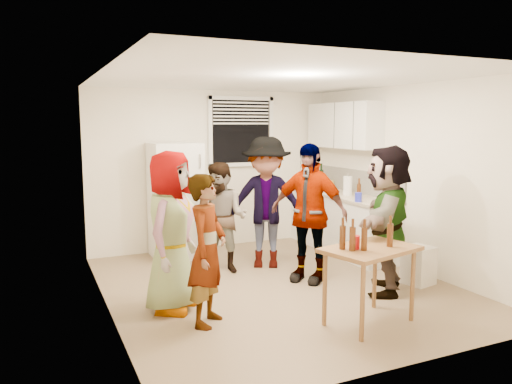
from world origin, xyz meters
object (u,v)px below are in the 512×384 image
kettle (326,191)px  serving_table (368,323)px  red_cup (355,249)px  guest_grey (172,309)px  guest_stripe (208,323)px  guest_back_right (266,266)px  beer_bottle_table (364,250)px  guest_back_left (223,271)px  beer_bottle_counter (359,199)px  blue_cup (358,202)px  guest_black (307,280)px  trash_bin (419,264)px  refrigerator (175,200)px  guest_orange (385,291)px  wine_bottle (321,188)px

kettle → serving_table: bearing=-96.5°
red_cup → guest_grey: 2.05m
guest_stripe → guest_back_right: guest_back_right is taller
beer_bottle_table → guest_grey: bearing=141.6°
guest_stripe → guest_back_right: bearing=-2.1°
serving_table → guest_back_left: bearing=107.4°
beer_bottle_counter → blue_cup: bearing=-127.1°
kettle → beer_bottle_counter: bearing=-74.9°
guest_back_left → guest_black: 1.17m
kettle → guest_black: size_ratio=0.15×
guest_stripe → guest_black: (1.60, 0.79, 0.00)m
kettle → blue_cup: (-0.21, -1.16, -0.00)m
kettle → trash_bin: size_ratio=0.56×
guest_stripe → refrigerator: bearing=30.6°
guest_black → trash_bin: bearing=24.8°
trash_bin → guest_grey: (-3.01, 0.42, -0.25)m
guest_back_right → guest_black: bearing=-47.3°
guest_back_left → serving_table: bearing=-30.1°
beer_bottle_table → guest_back_right: bearing=88.5°
refrigerator → guest_orange: (1.82, -2.57, -0.85)m
red_cup → beer_bottle_counter: bearing=53.2°
beer_bottle_counter → guest_back_left: (-1.99, 0.27, -0.90)m
serving_table → guest_orange: bearing=42.2°
trash_bin → beer_bottle_counter: bearing=91.7°
red_cup → beer_bottle_table: bearing=-62.7°
wine_bottle → guest_back_right: (-1.51, -1.01, -0.90)m
red_cup → guest_black: (0.31, 1.42, -0.77)m
red_cup → trash_bin: bearing=26.1°
guest_grey → blue_cup: bearing=-41.4°
refrigerator → beer_bottle_table: bearing=-74.4°
trash_bin → refrigerator: bearing=133.6°
refrigerator → beer_bottle_counter: (2.35, -1.29, 0.05)m
guest_orange → beer_bottle_table: bearing=-7.9°
beer_bottle_counter → refrigerator: bearing=151.2°
blue_cup → guest_orange: (-0.37, -1.07, -0.90)m
trash_bin → guest_orange: size_ratio=0.27×
beer_bottle_counter → guest_grey: bearing=-164.9°
guest_back_left → guest_back_right: 0.64m
trash_bin → red_cup: red_cup is taller
guest_stripe → guest_black: guest_black is taller
serving_table → guest_black: size_ratio=0.53×
guest_stripe → guest_back_right: 2.10m
refrigerator → guest_back_left: bearing=-70.7°
guest_grey → guest_orange: 2.50m
trash_bin → guest_stripe: 2.80m
guest_grey → guest_stripe: 0.57m
guest_back_left → trash_bin: bearing=6.2°
red_cup → guest_grey: (-1.52, 1.15, -0.77)m
kettle → beer_bottle_table: size_ratio=1.16×
guest_grey → guest_black: size_ratio=0.98×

